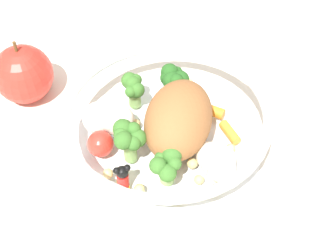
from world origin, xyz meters
TOP-DOWN VIEW (x-y plane):
  - ground_plane at (0.00, 0.00)m, footprint 2.40×2.40m
  - food_container at (-0.02, 0.00)m, footprint 0.21×0.21m
  - loose_apple at (0.14, 0.09)m, footprint 0.07×0.07m

SIDE VIEW (x-z plane):
  - ground_plane at x=0.00m, z-range 0.00..0.00m
  - food_container at x=-0.02m, z-range 0.00..0.07m
  - loose_apple at x=0.14m, z-range -0.01..0.07m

